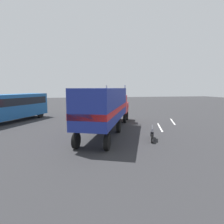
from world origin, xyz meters
name	(u,v)px	position (x,y,z in m)	size (l,w,h in m)	color
ground_plane	(116,120)	(0.00, 0.00, 0.00)	(120.00, 120.00, 0.00)	#2D2D30
lane_stripe_near	(160,127)	(-5.79, -3.50, 0.01)	(4.40, 0.16, 0.01)	silver
lane_stripe_mid	(173,122)	(-2.90, -6.61, 0.01)	(4.40, 0.16, 0.01)	silver
semi_truck	(107,105)	(-6.58, 2.33, 2.52)	(14.04, 7.70, 4.50)	red
person_bystander	(88,119)	(-4.13, 4.01, 0.89)	(0.37, 0.48, 1.63)	#2D3347
parked_bus	(10,105)	(0.69, 13.10, 2.07)	(10.83, 7.64, 3.40)	#1E5999
motorcycle	(152,134)	(-10.25, -0.65, 0.48)	(1.96, 0.97, 1.12)	black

